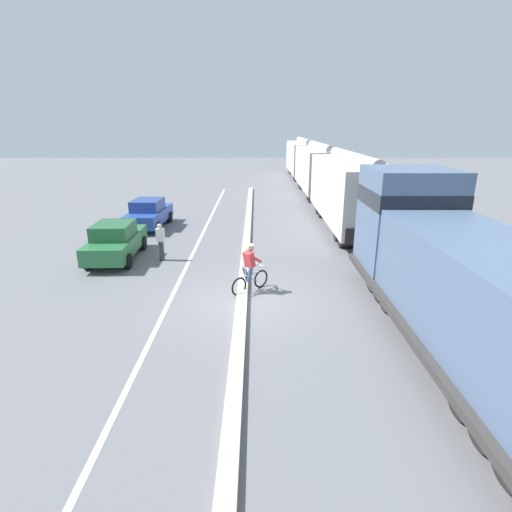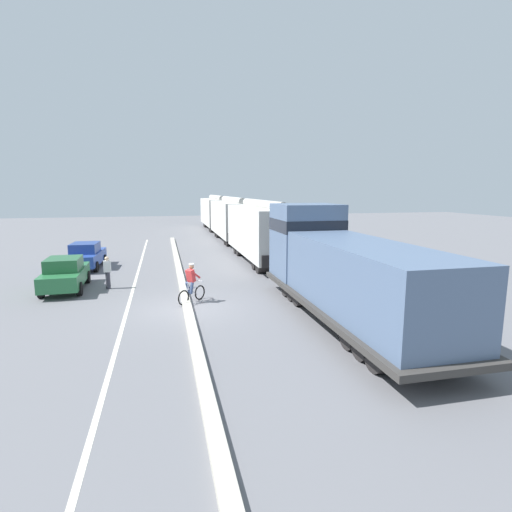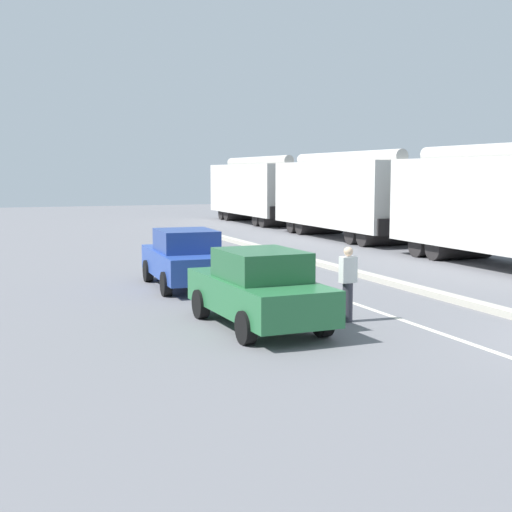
{
  "view_description": "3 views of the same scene",
  "coord_description": "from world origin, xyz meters",
  "px_view_note": "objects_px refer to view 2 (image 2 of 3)",
  "views": [
    {
      "loc": [
        0.47,
        -12.04,
        5.57
      ],
      "look_at": [
        0.43,
        1.14,
        1.22
      ],
      "focal_mm": 28.0,
      "sensor_mm": 36.0,
      "label": 1
    },
    {
      "loc": [
        -0.85,
        -16.14,
        4.85
      ],
      "look_at": [
        3.12,
        0.81,
        1.95
      ],
      "focal_mm": 28.0,
      "sensor_mm": 36.0,
      "label": 2
    },
    {
      "loc": [
        -10.88,
        -9.04,
        3.19
      ],
      "look_at": [
        -4.8,
        6.56,
        1.22
      ],
      "focal_mm": 50.0,
      "sensor_mm": 36.0,
      "label": 3
    }
  ],
  "objects_px": {
    "locomotive": "(338,270)",
    "parked_car_blue": "(86,256)",
    "hopper_car_trailing": "(216,212)",
    "pedestrian_by_cars": "(108,272)",
    "hopper_car_middle": "(232,219)",
    "parked_car_green": "(65,274)",
    "hopper_car_lead": "(262,231)",
    "cyclist": "(191,284)"
  },
  "relations": [
    {
      "from": "locomotive",
      "to": "parked_car_green",
      "type": "relative_size",
      "value": 2.73
    },
    {
      "from": "hopper_car_middle",
      "to": "parked_car_green",
      "type": "xyz_separation_m",
      "value": [
        -11.22,
        -17.1,
        -1.26
      ]
    },
    {
      "from": "pedestrian_by_cars",
      "to": "parked_car_green",
      "type": "bearing_deg",
      "value": 174.75
    },
    {
      "from": "hopper_car_trailing",
      "to": "pedestrian_by_cars",
      "type": "bearing_deg",
      "value": -107.74
    },
    {
      "from": "cyclist",
      "to": "pedestrian_by_cars",
      "type": "height_order",
      "value": "cyclist"
    },
    {
      "from": "locomotive",
      "to": "hopper_car_middle",
      "type": "bearing_deg",
      "value": 90.0
    },
    {
      "from": "locomotive",
      "to": "hopper_car_trailing",
      "type": "distance_m",
      "value": 35.36
    },
    {
      "from": "locomotive",
      "to": "parked_car_green",
      "type": "distance_m",
      "value": 13.08
    },
    {
      "from": "locomotive",
      "to": "parked_car_green",
      "type": "xyz_separation_m",
      "value": [
        -11.22,
        6.66,
        -0.98
      ]
    },
    {
      "from": "hopper_car_trailing",
      "to": "pedestrian_by_cars",
      "type": "height_order",
      "value": "hopper_car_trailing"
    },
    {
      "from": "hopper_car_trailing",
      "to": "hopper_car_lead",
      "type": "bearing_deg",
      "value": -90.0
    },
    {
      "from": "locomotive",
      "to": "hopper_car_trailing",
      "type": "xyz_separation_m",
      "value": [
        0.0,
        35.36,
        0.28
      ]
    },
    {
      "from": "hopper_car_lead",
      "to": "hopper_car_middle",
      "type": "height_order",
      "value": "same"
    },
    {
      "from": "hopper_car_lead",
      "to": "cyclist",
      "type": "xyz_separation_m",
      "value": [
        -5.4,
        -9.09,
        -1.26
      ]
    },
    {
      "from": "hopper_car_lead",
      "to": "pedestrian_by_cars",
      "type": "height_order",
      "value": "hopper_car_lead"
    },
    {
      "from": "hopper_car_trailing",
      "to": "pedestrian_by_cars",
      "type": "xyz_separation_m",
      "value": [
        -9.24,
        -28.88,
        -1.23
      ]
    },
    {
      "from": "hopper_car_lead",
      "to": "parked_car_blue",
      "type": "distance_m",
      "value": 11.29
    },
    {
      "from": "hopper_car_trailing",
      "to": "parked_car_green",
      "type": "relative_size",
      "value": 2.49
    },
    {
      "from": "hopper_car_lead",
      "to": "hopper_car_trailing",
      "type": "xyz_separation_m",
      "value": [
        0.0,
        23.2,
        0.0
      ]
    },
    {
      "from": "parked_car_blue",
      "to": "hopper_car_trailing",
      "type": "bearing_deg",
      "value": 64.1
    },
    {
      "from": "hopper_car_middle",
      "to": "cyclist",
      "type": "bearing_deg",
      "value": -104.62
    },
    {
      "from": "hopper_car_trailing",
      "to": "cyclist",
      "type": "xyz_separation_m",
      "value": [
        -5.4,
        -32.29,
        -1.26
      ]
    },
    {
      "from": "cyclist",
      "to": "hopper_car_middle",
      "type": "bearing_deg",
      "value": 75.38
    },
    {
      "from": "locomotive",
      "to": "parked_car_blue",
      "type": "distance_m",
      "value": 16.64
    },
    {
      "from": "cyclist",
      "to": "hopper_car_trailing",
      "type": "bearing_deg",
      "value": 80.51
    },
    {
      "from": "locomotive",
      "to": "hopper_car_middle",
      "type": "xyz_separation_m",
      "value": [
        0.0,
        23.76,
        0.28
      ]
    },
    {
      "from": "hopper_car_middle",
      "to": "cyclist",
      "type": "distance_m",
      "value": 21.42
    },
    {
      "from": "hopper_car_trailing",
      "to": "pedestrian_by_cars",
      "type": "relative_size",
      "value": 6.54
    },
    {
      "from": "hopper_car_middle",
      "to": "parked_car_green",
      "type": "height_order",
      "value": "hopper_car_middle"
    },
    {
      "from": "parked_car_blue",
      "to": "cyclist",
      "type": "xyz_separation_m",
      "value": [
        5.82,
        -9.18,
        0.0
      ]
    },
    {
      "from": "hopper_car_lead",
      "to": "cyclist",
      "type": "height_order",
      "value": "hopper_car_lead"
    },
    {
      "from": "pedestrian_by_cars",
      "to": "hopper_car_trailing",
      "type": "bearing_deg",
      "value": 72.26
    },
    {
      "from": "hopper_car_lead",
      "to": "pedestrian_by_cars",
      "type": "distance_m",
      "value": 10.92
    },
    {
      "from": "parked_car_green",
      "to": "parked_car_blue",
      "type": "xyz_separation_m",
      "value": [
        0.0,
        5.59,
        0.0
      ]
    },
    {
      "from": "hopper_car_trailing",
      "to": "pedestrian_by_cars",
      "type": "distance_m",
      "value": 30.35
    },
    {
      "from": "parked_car_blue",
      "to": "cyclist",
      "type": "relative_size",
      "value": 2.49
    },
    {
      "from": "locomotive",
      "to": "pedestrian_by_cars",
      "type": "relative_size",
      "value": 7.17
    },
    {
      "from": "locomotive",
      "to": "pedestrian_by_cars",
      "type": "height_order",
      "value": "locomotive"
    },
    {
      "from": "hopper_car_lead",
      "to": "parked_car_blue",
      "type": "xyz_separation_m",
      "value": [
        -11.22,
        0.1,
        -1.26
      ]
    },
    {
      "from": "cyclist",
      "to": "parked_car_green",
      "type": "bearing_deg",
      "value": 148.35
    },
    {
      "from": "parked_car_green",
      "to": "parked_car_blue",
      "type": "height_order",
      "value": "same"
    },
    {
      "from": "hopper_car_lead",
      "to": "parked_car_green",
      "type": "xyz_separation_m",
      "value": [
        -11.22,
        -5.5,
        -1.26
      ]
    }
  ]
}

